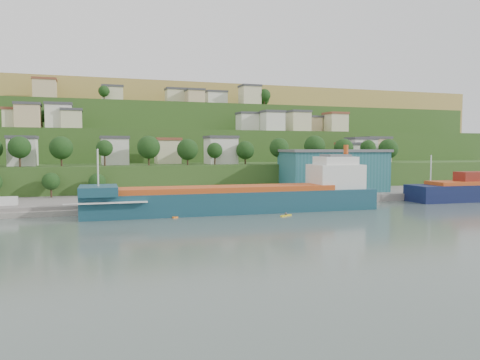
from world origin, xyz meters
name	(u,v)px	position (x,y,z in m)	size (l,w,h in m)	color
ground	(267,215)	(0.00, 0.00, 0.00)	(500.00, 500.00, 0.00)	#44534E
quay	(294,199)	(20.00, 28.00, 0.00)	(220.00, 26.00, 4.00)	slate
pebble_beach	(13,213)	(-55.00, 22.00, 0.00)	(40.00, 18.00, 2.40)	slate
hillside	(156,175)	(0.02, 168.68, 0.08)	(360.00, 211.00, 96.00)	#284719
cargo_ship_near	(244,200)	(-2.80, 7.68, 2.88)	(70.52, 13.87, 18.03)	#133D48
warehouse	(332,170)	(34.32, 31.00, 8.43)	(32.93, 22.34, 12.80)	#215E64
caravan	(4,203)	(-56.69, 21.49, 2.57)	(5.88, 2.45, 2.74)	silver
dinghy	(72,206)	(-41.74, 18.47, 1.64)	(4.42, 1.66, 0.88)	silver
kayak_orange	(180,216)	(-19.28, 3.32, 0.27)	(3.57, 2.11, 0.91)	orange
kayak_yellow	(286,215)	(3.70, -2.32, 0.24)	(3.21, 1.88, 0.82)	gold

